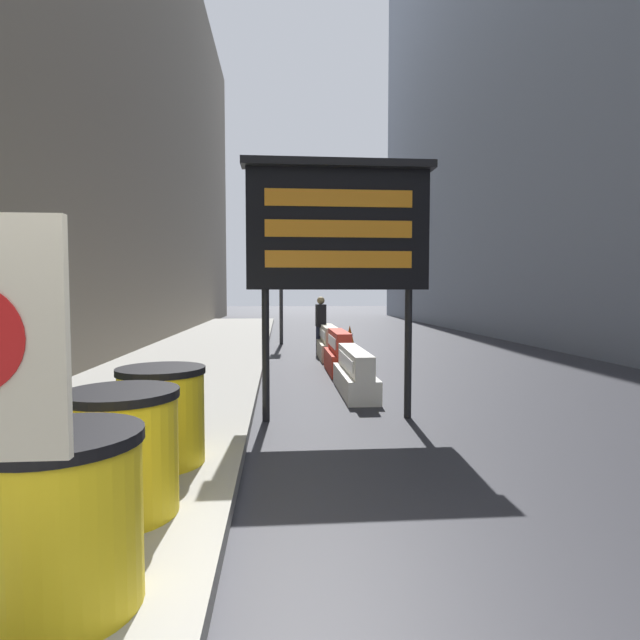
% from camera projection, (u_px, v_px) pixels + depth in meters
% --- Properties ---
extents(barrel_drum_foreground, '(0.80, 0.80, 0.89)m').
position_uv_depth(barrel_drum_foreground, '(62.00, 520.00, 2.48)').
color(barrel_drum_foreground, yellow).
rests_on(barrel_drum_foreground, sidewalk_left).
extents(barrel_drum_middle, '(0.80, 0.80, 0.89)m').
position_uv_depth(barrel_drum_middle, '(122.00, 452.00, 3.53)').
color(barrel_drum_middle, yellow).
rests_on(barrel_drum_middle, sidewalk_left).
extents(barrel_drum_back, '(0.80, 0.80, 0.89)m').
position_uv_depth(barrel_drum_back, '(162.00, 415.00, 4.59)').
color(barrel_drum_back, yellow).
rests_on(barrel_drum_back, sidewalk_left).
extents(message_board, '(2.55, 0.36, 3.46)m').
position_uv_depth(message_board, '(338.00, 229.00, 6.65)').
color(message_board, black).
rests_on(message_board, ground_plane).
extents(jersey_barrier_white, '(0.52, 2.15, 0.75)m').
position_uv_depth(jersey_barrier_white, '(355.00, 374.00, 8.55)').
color(jersey_barrier_white, silver).
rests_on(jersey_barrier_white, ground_plane).
extents(jersey_barrier_red_striped, '(0.51, 1.77, 0.90)m').
position_uv_depth(jersey_barrier_red_striped, '(339.00, 354.00, 10.77)').
color(jersey_barrier_red_striped, red).
rests_on(jersey_barrier_red_striped, ground_plane).
extents(jersey_barrier_cream, '(0.53, 1.93, 0.85)m').
position_uv_depth(jersey_barrier_cream, '(329.00, 344.00, 13.09)').
color(jersey_barrier_cream, beige).
rests_on(jersey_barrier_cream, ground_plane).
extents(traffic_cone_near, '(0.39, 0.39, 0.70)m').
position_uv_depth(traffic_cone_near, '(350.00, 337.00, 15.59)').
color(traffic_cone_near, black).
rests_on(traffic_cone_near, ground_plane).
extents(traffic_light_near_curb, '(0.28, 0.44, 4.24)m').
position_uv_depth(traffic_light_near_curb, '(281.00, 252.00, 16.40)').
color(traffic_light_near_curb, '#2D2D30').
rests_on(traffic_light_near_curb, ground_plane).
extents(pedestrian_worker, '(0.28, 0.44, 1.61)m').
position_uv_depth(pedestrian_worker, '(321.00, 320.00, 13.84)').
color(pedestrian_worker, '#23283D').
rests_on(pedestrian_worker, ground_plane).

